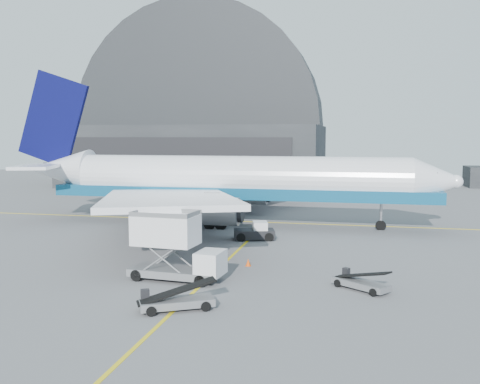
% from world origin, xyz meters
% --- Properties ---
extents(ground, '(200.00, 200.00, 0.00)m').
position_xyz_m(ground, '(0.00, 0.00, 0.00)').
color(ground, '#565659').
rests_on(ground, ground).
extents(taxi_lines, '(80.00, 42.12, 0.02)m').
position_xyz_m(taxi_lines, '(0.00, 12.67, 0.01)').
color(taxi_lines, yellow).
rests_on(taxi_lines, ground).
extents(hangar, '(50.00, 28.30, 28.00)m').
position_xyz_m(hangar, '(-22.00, 64.95, 9.54)').
color(hangar, black).
rests_on(hangar, ground).
extents(airliner, '(51.16, 49.61, 17.95)m').
position_xyz_m(airliner, '(-4.81, 17.65, 5.02)').
color(airliner, white).
rests_on(airliner, ground).
extents(catering_truck, '(6.78, 3.05, 4.53)m').
position_xyz_m(catering_truck, '(-2.23, -6.01, 2.29)').
color(catering_truck, slate).
rests_on(catering_truck, ground).
extents(pushback_tug, '(4.27, 3.12, 1.78)m').
position_xyz_m(pushback_tug, '(0.54, 9.63, 0.67)').
color(pushback_tug, black).
rests_on(pushback_tug, ground).
extents(belt_loader_a, '(4.44, 3.32, 1.73)m').
position_xyz_m(belt_loader_a, '(0.06, -12.13, 0.53)').
color(belt_loader_a, slate).
rests_on(belt_loader_a, ground).
extents(belt_loader_b, '(3.87, 3.32, 1.56)m').
position_xyz_m(belt_loader_b, '(10.46, -5.63, 0.48)').
color(belt_loader_b, slate).
rests_on(belt_loader_b, ground).
extents(traffic_cone, '(0.39, 0.39, 0.57)m').
position_xyz_m(traffic_cone, '(2.02, -0.96, 0.27)').
color(traffic_cone, '#E34707').
rests_on(traffic_cone, ground).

